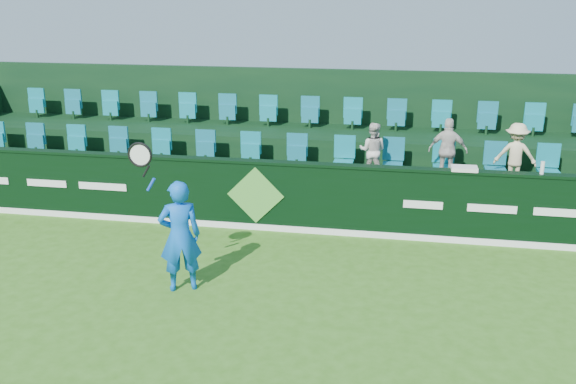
% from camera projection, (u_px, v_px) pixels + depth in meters
% --- Properties ---
extents(ground, '(60.00, 60.00, 0.00)m').
position_uv_depth(ground, '(190.00, 331.00, 8.66)').
color(ground, '#336518').
rests_on(ground, ground).
extents(sponsor_hoarding, '(16.00, 0.25, 1.35)m').
position_uv_depth(sponsor_hoarding, '(257.00, 195.00, 12.20)').
color(sponsor_hoarding, black).
rests_on(sponsor_hoarding, ground).
extents(stand_tier_front, '(16.00, 2.00, 0.80)m').
position_uv_depth(stand_tier_front, '(269.00, 191.00, 13.32)').
color(stand_tier_front, black).
rests_on(stand_tier_front, ground).
extents(stand_tier_back, '(16.00, 1.80, 1.30)m').
position_uv_depth(stand_tier_back, '(286.00, 157.00, 15.02)').
color(stand_tier_back, black).
rests_on(stand_tier_back, ground).
extents(stand_rear, '(16.00, 4.10, 2.60)m').
position_uv_depth(stand_rear, '(289.00, 130.00, 15.27)').
color(stand_rear, black).
rests_on(stand_rear, ground).
extents(seat_row_front, '(13.50, 0.50, 0.60)m').
position_uv_depth(seat_row_front, '(273.00, 154.00, 13.48)').
color(seat_row_front, '#107886').
rests_on(seat_row_front, stand_tier_front).
extents(seat_row_back, '(13.50, 0.50, 0.60)m').
position_uv_depth(seat_row_back, '(288.00, 115.00, 15.02)').
color(seat_row_back, '#107886').
rests_on(seat_row_back, stand_tier_back).
extents(tennis_player, '(1.14, 0.64, 2.39)m').
position_uv_depth(tennis_player, '(179.00, 235.00, 9.63)').
color(tennis_player, blue).
rests_on(tennis_player, ground).
extents(spectator_left, '(0.60, 0.50, 1.12)m').
position_uv_depth(spectator_left, '(372.00, 151.00, 12.68)').
color(spectator_left, beige).
rests_on(spectator_left, stand_tier_front).
extents(spectator_middle, '(0.77, 0.39, 1.26)m').
position_uv_depth(spectator_middle, '(448.00, 150.00, 12.41)').
color(spectator_middle, beige).
rests_on(spectator_middle, stand_tier_front).
extents(spectator_right, '(0.84, 0.56, 1.21)m').
position_uv_depth(spectator_right, '(516.00, 155.00, 12.20)').
color(spectator_right, beige).
rests_on(spectator_right, stand_tier_front).
extents(towel, '(0.46, 0.30, 0.07)m').
position_uv_depth(towel, '(464.00, 168.00, 11.33)').
color(towel, silver).
rests_on(towel, sponsor_hoarding).
extents(drinks_bottle, '(0.07, 0.07, 0.22)m').
position_uv_depth(drinks_bottle, '(542.00, 168.00, 11.08)').
color(drinks_bottle, silver).
rests_on(drinks_bottle, sponsor_hoarding).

